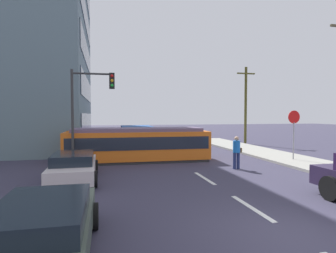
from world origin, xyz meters
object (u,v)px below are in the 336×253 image
at_px(streetcar_tram, 138,144).
at_px(traffic_light_mast, 89,100).
at_px(parked_sedan_near, 43,230).
at_px(utility_pole_mid, 246,104).
at_px(stop_sign, 294,125).
at_px(city_bus, 138,136).
at_px(parked_sedan_mid, 74,166).
at_px(pedestrian_crossing, 237,151).

distance_m(streetcar_tram, traffic_light_mast, 3.95).
relative_size(streetcar_tram, traffic_light_mast, 1.64).
bearing_deg(parked_sedan_near, utility_pole_mid, 52.83).
height_order(stop_sign, utility_pole_mid, utility_pole_mid).
distance_m(stop_sign, traffic_light_mast, 11.76).
relative_size(city_bus, parked_sedan_mid, 1.30).
bearing_deg(city_bus, streetcar_tram, -96.60).
xyz_separation_m(city_bus, parked_sedan_mid, (-3.91, -10.56, -0.42)).
bearing_deg(stop_sign, utility_pole_mid, 77.48).
bearing_deg(city_bus, parked_sedan_near, -102.42).
height_order(parked_sedan_near, traffic_light_mast, traffic_light_mast).
relative_size(streetcar_tram, utility_pole_mid, 1.16).
bearing_deg(utility_pole_mid, city_bus, -171.78).
bearing_deg(stop_sign, city_bus, 134.64).
xyz_separation_m(streetcar_tram, pedestrian_crossing, (4.62, -3.61, -0.08)).
distance_m(streetcar_tram, pedestrian_crossing, 5.86).
relative_size(streetcar_tram, stop_sign, 2.92).
distance_m(parked_sedan_near, stop_sign, 15.06).
xyz_separation_m(streetcar_tram, utility_pole_mid, (11.12, 7.57, 2.78)).
distance_m(parked_sedan_mid, utility_pole_mid, 19.01).
height_order(traffic_light_mast, utility_pole_mid, utility_pole_mid).
xyz_separation_m(parked_sedan_mid, stop_sign, (12.15, 2.22, 1.57)).
height_order(streetcar_tram, city_bus, streetcar_tram).
height_order(streetcar_tram, stop_sign, stop_sign).
bearing_deg(parked_sedan_mid, pedestrian_crossing, 6.53).
height_order(city_bus, stop_sign, stop_sign).
bearing_deg(city_bus, utility_pole_mid, 8.22).
distance_m(traffic_light_mast, utility_pole_mid, 16.48).
xyz_separation_m(traffic_light_mast, utility_pole_mid, (13.84, 8.95, 0.26)).
height_order(city_bus, parked_sedan_near, city_bus).
bearing_deg(city_bus, stop_sign, -45.36).
height_order(streetcar_tram, parked_sedan_near, streetcar_tram).
bearing_deg(streetcar_tram, parked_sedan_near, -105.47).
height_order(parked_sedan_mid, utility_pole_mid, utility_pole_mid).
xyz_separation_m(streetcar_tram, city_bus, (0.70, 6.06, 0.02)).
xyz_separation_m(pedestrian_crossing, traffic_light_mast, (-7.34, 2.22, 2.60)).
xyz_separation_m(parked_sedan_near, utility_pole_mid, (14.22, 18.76, 3.18)).
relative_size(pedestrian_crossing, traffic_light_mast, 0.33).
bearing_deg(parked_sedan_near, pedestrian_crossing, 44.50).
bearing_deg(streetcar_tram, traffic_light_mast, -152.93).
distance_m(city_bus, utility_pole_mid, 10.89).
relative_size(city_bus, utility_pole_mid, 0.79).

